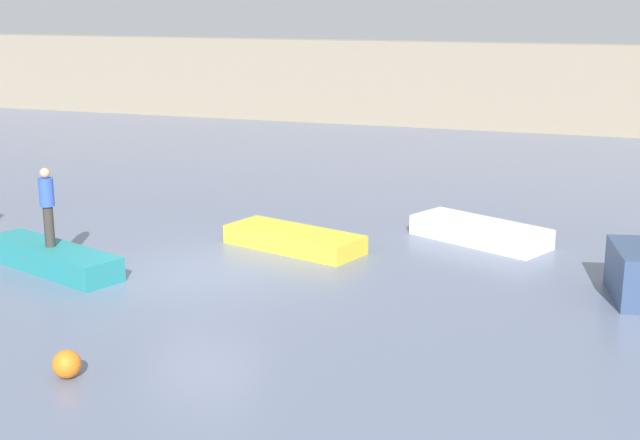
{
  "coord_description": "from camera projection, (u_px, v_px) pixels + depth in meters",
  "views": [
    {
      "loc": [
        8.38,
        -16.79,
        5.96
      ],
      "look_at": [
        1.47,
        3.76,
        0.41
      ],
      "focal_mm": 49.64,
      "sensor_mm": 36.0,
      "label": 1
    }
  ],
  "objects": [
    {
      "name": "rowboat_teal",
      "position": [
        52.0,
        258.0,
        19.65
      ],
      "size": [
        3.99,
        2.32,
        0.54
      ],
      "primitive_type": "cube",
      "rotation": [
        0.0,
        0.0,
        -0.36
      ],
      "color": "teal",
      "rests_on": "ground_plane"
    },
    {
      "name": "embankment_wall",
      "position": [
        427.0,
        84.0,
        40.65
      ],
      "size": [
        80.0,
        1.2,
        3.88
      ],
      "primitive_type": "cube",
      "color": "gray",
      "rests_on": "ground_plane"
    },
    {
      "name": "mooring_buoy",
      "position": [
        67.0,
        364.0,
        14.1
      ],
      "size": [
        0.46,
        0.46,
        0.46
      ],
      "primitive_type": "sphere",
      "color": "orange",
      "rests_on": "ground_plane"
    },
    {
      "name": "ground_plane",
      "position": [
        203.0,
        273.0,
        19.49
      ],
      "size": [
        120.0,
        120.0,
        0.0
      ],
      "primitive_type": "plane",
      "color": "slate"
    },
    {
      "name": "person_blue_shirt",
      "position": [
        47.0,
        203.0,
        19.34
      ],
      "size": [
        0.32,
        0.32,
        1.77
      ],
      "color": "#38332D",
      "rests_on": "rowboat_teal"
    },
    {
      "name": "rowboat_white",
      "position": [
        480.0,
        232.0,
        21.88
      ],
      "size": [
        3.65,
        2.66,
        0.5
      ],
      "primitive_type": "cube",
      "rotation": [
        0.0,
        0.0,
        -0.45
      ],
      "color": "white",
      "rests_on": "ground_plane"
    },
    {
      "name": "rowboat_yellow",
      "position": [
        294.0,
        239.0,
        21.31
      ],
      "size": [
        3.65,
        2.25,
        0.45
      ],
      "primitive_type": "cube",
      "rotation": [
        0.0,
        0.0,
        -0.3
      ],
      "color": "gold",
      "rests_on": "ground_plane"
    }
  ]
}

